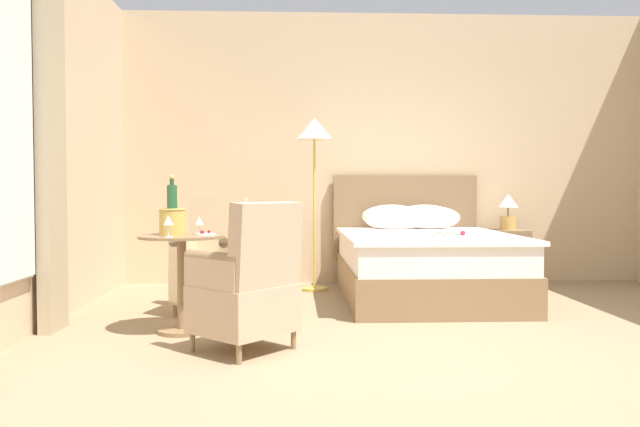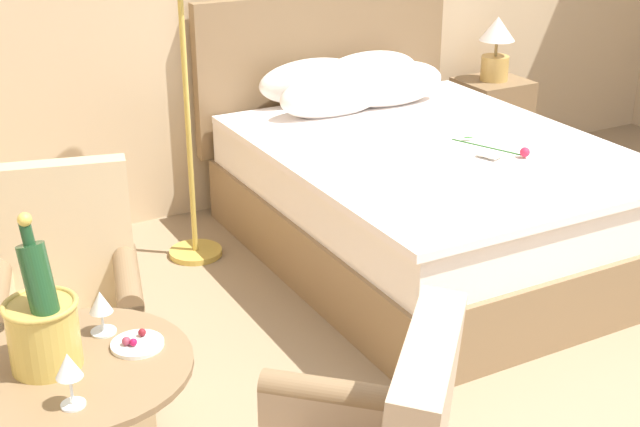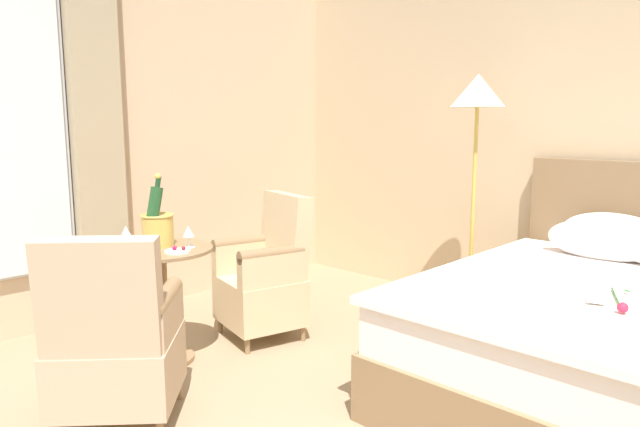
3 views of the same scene
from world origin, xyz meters
name	(u,v)px [view 2 (image 2 of 3)]	position (x,y,z in m)	size (l,w,h in m)	color
bed	(416,186)	(0.22, 2.20, 0.37)	(1.64, 2.19, 1.23)	olive
nightstand	(490,126)	(1.34, 2.99, 0.31)	(0.44, 0.39, 0.62)	olive
bedside_lamp	(496,44)	(1.34, 2.99, 0.85)	(0.22, 0.22, 0.40)	tan
champagne_bucket	(43,324)	(-1.97, 0.82, 0.86)	(0.21, 0.21, 0.45)	gold
wine_glass_near_bucket	(69,368)	(-1.95, 0.60, 0.84)	(0.07, 0.07, 0.16)	white
wine_glass_near_edge	(101,305)	(-1.78, 0.92, 0.82)	(0.08, 0.08, 0.14)	white
snack_plate	(137,344)	(-1.72, 0.80, 0.74)	(0.15, 0.15, 0.04)	white
armchair_by_window	(70,328)	(-1.76, 1.53, 0.42)	(0.65, 0.65, 1.00)	olive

